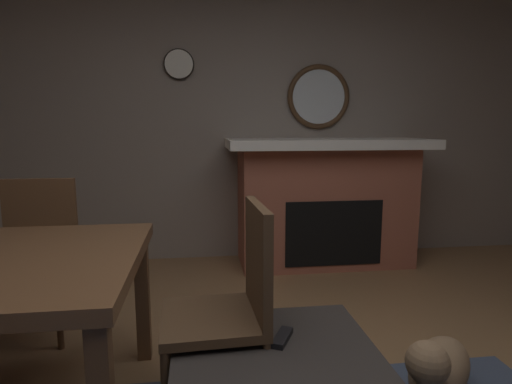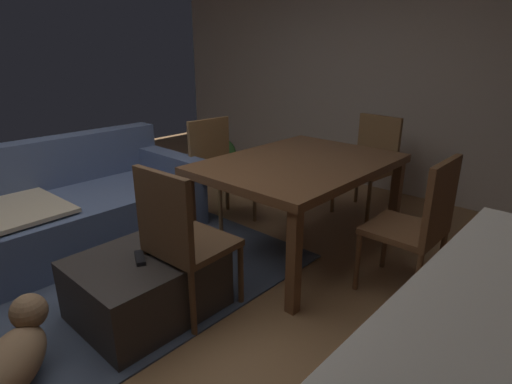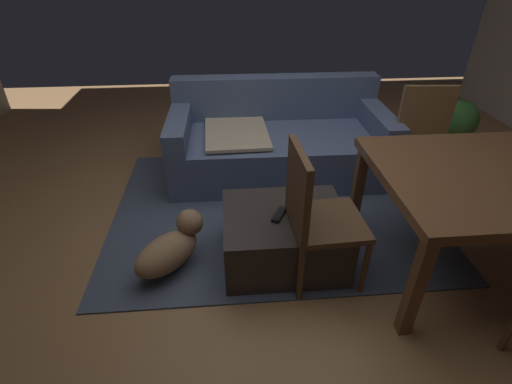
# 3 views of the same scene
# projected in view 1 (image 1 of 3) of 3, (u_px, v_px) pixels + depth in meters

# --- Properties ---
(wall_back_fireplace_side) EXTENTS (6.97, 0.12, 2.63)m
(wall_back_fireplace_side) POSITION_uv_depth(u_px,v_px,m) (238.00, 119.00, 4.03)
(wall_back_fireplace_side) COLOR gray
(wall_back_fireplace_side) RESTS_ON ground
(fireplace) EXTENTS (1.77, 0.76, 1.14)m
(fireplace) POSITION_uv_depth(u_px,v_px,m) (325.00, 201.00, 3.87)
(fireplace) COLOR #9E5642
(fireplace) RESTS_ON ground
(round_wall_mirror) EXTENTS (0.60, 0.05, 0.60)m
(round_wall_mirror) POSITION_uv_depth(u_px,v_px,m) (319.00, 97.00, 4.01)
(round_wall_mirror) COLOR #4C331E
(tv_remote) EXTENTS (0.12, 0.17, 0.02)m
(tv_remote) POSITION_uv_depth(u_px,v_px,m) (282.00, 338.00, 1.75)
(tv_remote) COLOR black
(tv_remote) RESTS_ON ottoman_coffee_table
(dining_chair_south) EXTENTS (0.44, 0.44, 0.93)m
(dining_chair_south) POSITION_uv_depth(u_px,v_px,m) (36.00, 247.00, 2.62)
(dining_chair_south) COLOR brown
(dining_chair_south) RESTS_ON ground
(dining_chair_west) EXTENTS (0.46, 0.46, 0.93)m
(dining_chair_west) POSITION_uv_depth(u_px,v_px,m) (234.00, 297.00, 1.85)
(dining_chair_west) COLOR #513823
(dining_chair_west) RESTS_ON ground
(small_dog) EXTENTS (0.50, 0.51, 0.34)m
(small_dog) POSITION_uv_depth(u_px,v_px,m) (438.00, 368.00, 1.90)
(small_dog) COLOR #8C6B4C
(small_dog) RESTS_ON ground
(wall_clock) EXTENTS (0.27, 0.03, 0.27)m
(wall_clock) POSITION_uv_depth(u_px,v_px,m) (179.00, 64.00, 3.80)
(wall_clock) COLOR silver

